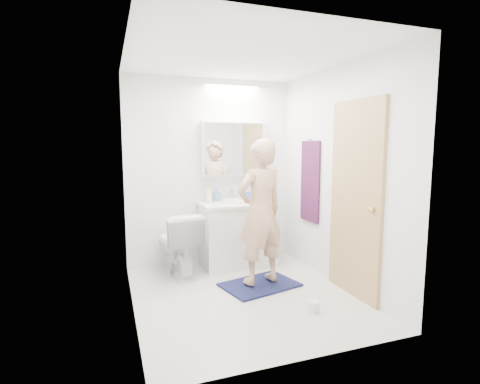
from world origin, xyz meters
name	(u,v)px	position (x,y,z in m)	size (l,w,h in m)	color
floor	(244,295)	(0.00, 0.00, 0.00)	(2.50, 2.50, 0.00)	silver
ceiling	(244,56)	(0.00, 0.00, 2.40)	(2.50, 2.50, 0.00)	white
wall_back	(211,172)	(0.00, 1.25, 1.20)	(2.50, 2.50, 0.00)	white
wall_front	(307,197)	(0.00, -1.25, 1.20)	(2.50, 2.50, 0.00)	white
wall_left	(129,184)	(-1.10, 0.00, 1.20)	(2.50, 2.50, 0.00)	white
wall_right	(338,177)	(1.10, 0.00, 1.20)	(2.50, 2.50, 0.00)	white
vanity_cabinet	(237,235)	(0.27, 0.96, 0.39)	(0.90, 0.55, 0.78)	white
countertop	(237,204)	(0.27, 0.96, 0.80)	(0.95, 0.58, 0.04)	white
sink_basin	(236,201)	(0.27, 0.99, 0.84)	(0.36, 0.36, 0.03)	white
faucet	(232,194)	(0.27, 1.19, 0.90)	(0.02, 0.02, 0.16)	silver
medicine_cabinet	(234,149)	(0.30, 1.18, 1.50)	(0.88, 0.14, 0.70)	white
mirror_panel	(236,149)	(0.30, 1.10, 1.50)	(0.84, 0.01, 0.66)	silver
toilet	(177,243)	(-0.53, 0.85, 0.38)	(0.43, 0.75, 0.77)	white
bath_rug	(260,285)	(0.26, 0.18, 0.01)	(0.80, 0.55, 0.02)	#161F46
person	(260,212)	(0.26, 0.18, 0.83)	(0.57, 0.38, 1.57)	tan
door	(355,200)	(1.08, -0.35, 1.00)	(0.04, 0.80, 2.00)	tan
door_knob	(372,210)	(1.04, -0.65, 0.95)	(0.06, 0.06, 0.06)	gold
towel	(310,182)	(1.08, 0.55, 1.10)	(0.02, 0.42, 1.00)	black
towel_hook	(310,139)	(1.07, 0.55, 1.62)	(0.02, 0.02, 0.07)	silver
soap_bottle_a	(209,194)	(-0.06, 1.11, 0.92)	(0.08, 0.08, 0.20)	#EBE698
soap_bottle_b	(216,195)	(0.04, 1.15, 0.91)	(0.08, 0.08, 0.17)	#5B8DC4
toothbrush_cup	(248,196)	(0.48, 1.12, 0.87)	(0.11, 0.11, 0.10)	#4256C8
toilet_paper_roll	(313,307)	(0.48, -0.58, 0.05)	(0.11, 0.11, 0.10)	silver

